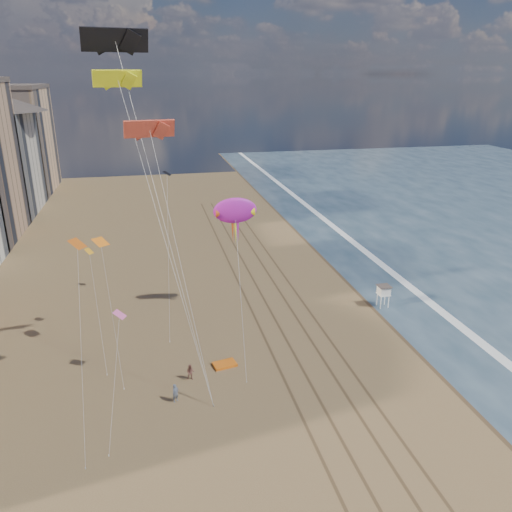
# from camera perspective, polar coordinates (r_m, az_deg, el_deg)

# --- Properties ---
(ground) EXTENTS (260.00, 260.00, 0.00)m
(ground) POSITION_cam_1_polar(r_m,az_deg,el_deg) (42.22, 10.82, -24.51)
(ground) COLOR brown
(ground) RESTS_ON ground
(wet_sand) EXTENTS (260.00, 260.00, 0.00)m
(wet_sand) POSITION_cam_1_polar(r_m,az_deg,el_deg) (80.17, 12.42, -1.94)
(wet_sand) COLOR #42301E
(wet_sand) RESTS_ON ground
(foam) EXTENTS (260.00, 260.00, 0.00)m
(foam) POSITION_cam_1_polar(r_m,az_deg,el_deg) (81.95, 15.09, -1.68)
(foam) COLOR white
(foam) RESTS_ON ground
(tracks) EXTENTS (7.68, 120.00, 0.01)m
(tracks) POSITION_cam_1_polar(r_m,az_deg,el_deg) (66.25, 2.87, -6.29)
(tracks) COLOR brown
(tracks) RESTS_ON ground
(lifeguard_stand) EXTENTS (1.68, 1.68, 3.04)m
(lifeguard_stand) POSITION_cam_1_polar(r_m,az_deg,el_deg) (68.55, 14.39, -3.85)
(lifeguard_stand) COLOR white
(lifeguard_stand) RESTS_ON ground
(grounded_kite) EXTENTS (2.70, 2.01, 0.28)m
(grounded_kite) POSITION_cam_1_polar(r_m,az_deg,el_deg) (54.80, -3.61, -12.25)
(grounded_kite) COLOR orange
(grounded_kite) RESTS_ON ground
(show_kite) EXTENTS (4.93, 8.69, 20.63)m
(show_kite) POSITION_cam_1_polar(r_m,az_deg,el_deg) (61.46, -2.41, 5.17)
(show_kite) COLOR #B51BB1
(show_kite) RESTS_ON ground
(kite_flyer_a) EXTENTS (0.82, 0.77, 1.88)m
(kite_flyer_a) POSITION_cam_1_polar(r_m,az_deg,el_deg) (49.66, -9.19, -15.20)
(kite_flyer_a) COLOR slate
(kite_flyer_a) RESTS_ON ground
(kite_flyer_b) EXTENTS (0.92, 0.77, 1.73)m
(kite_flyer_b) POSITION_cam_1_polar(r_m,az_deg,el_deg) (52.52, -7.49, -13.04)
(kite_flyer_b) COLOR brown
(kite_flyer_b) RESTS_ON ground
(parafoils) EXTENTS (8.05, 7.70, 9.54)m
(parafoils) POSITION_cam_1_polar(r_m,az_deg,el_deg) (50.93, -14.84, 19.68)
(parafoils) COLOR black
(parafoils) RESTS_ON ground
(small_kites) EXTENTS (10.82, 19.72, 11.29)m
(small_kites) POSITION_cam_1_polar(r_m,az_deg,el_deg) (53.67, -16.58, 1.20)
(small_kites) COLOR orange
(small_kites) RESTS_ON ground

